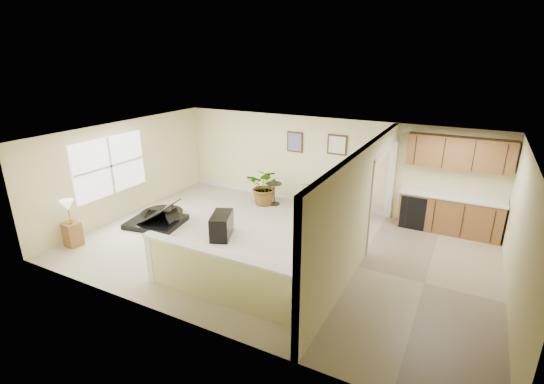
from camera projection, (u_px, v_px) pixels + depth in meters
The scene contains 20 objects.
floor at pixel (277, 247), 8.86m from camera, with size 9.00×9.00×0.00m, color #B5A68C.
back_wall at pixel (326, 163), 10.95m from camera, with size 9.00×0.04×2.50m, color beige.
front_wall at pixel (187, 255), 5.94m from camera, with size 9.00×0.04×2.50m, color beige.
left_wall at pixel (126, 169), 10.42m from camera, with size 0.04×6.00×2.50m, color beige.
right_wall at pixel (521, 239), 6.47m from camera, with size 0.04×6.00×2.50m, color beige.
ceiling at pixel (278, 138), 8.03m from camera, with size 9.00×6.00×0.04m, color silver.
kitchen_vinyl at pixel (425, 283), 7.48m from camera, with size 2.70×6.00×0.01m, color tan.
interior_partition at pixel (363, 207), 7.88m from camera, with size 0.18×5.99×2.50m.
pony_half_wall at pixel (220, 277), 6.73m from camera, with size 3.42×0.22×1.00m.
left_window at pixel (110, 166), 9.92m from camera, with size 0.05×2.15×1.45m, color white.
wall_art_left at pixel (295, 142), 11.18m from camera, with size 0.48×0.04×0.58m.
wall_mirror at pixel (337, 145), 10.61m from camera, with size 0.55×0.04×0.55m.
kitchen_cabinets at pixel (447, 197), 9.46m from camera, with size 2.36×0.65×2.33m.
piano at pixel (157, 204), 10.01m from camera, with size 1.68×1.71×1.23m.
piano_bench at pixel (222, 225), 9.32m from camera, with size 0.43×0.85×0.56m, color black.
loveseat at pixel (330, 202), 10.63m from camera, with size 1.73×1.19×0.89m.
accent_table at pixel (274, 191), 11.27m from camera, with size 0.44×0.44×0.64m.
palm_plant at pixel (265, 186), 11.23m from camera, with size 1.10×0.99×1.10m.
small_plant at pixel (357, 214), 10.09m from camera, with size 0.33×0.33×0.55m.
lamp_stand at pixel (71, 227), 8.82m from camera, with size 0.35×0.35×1.09m.
Camera 1 is at (3.59, -7.08, 4.13)m, focal length 26.00 mm.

